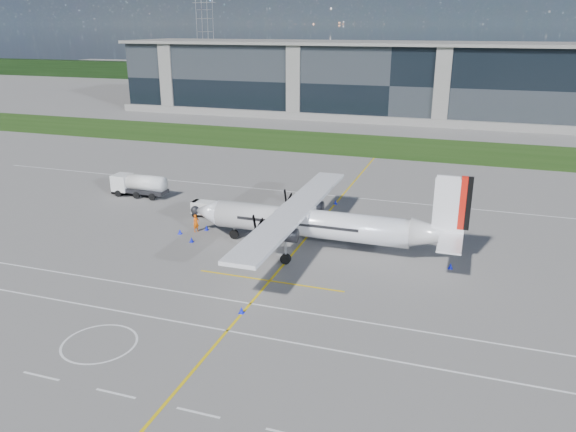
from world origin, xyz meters
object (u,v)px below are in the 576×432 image
at_px(fuel_tanker_truck, 136,185).
at_px(safety_cone_stbdwing, 336,202).
at_px(turboprop_aircraft, 320,208).
at_px(safety_cone_nose_stbd, 207,228).
at_px(safety_cone_tail, 450,266).
at_px(baggage_tug, 204,209).
at_px(safety_cone_fwd, 180,231).
at_px(ground_crew_person, 196,222).
at_px(safety_cone_portwing, 241,310).
at_px(safety_cone_nose_port, 191,240).
at_px(pylon_west, 205,36).

relative_size(fuel_tanker_truck, safety_cone_stbdwing, 13.86).
relative_size(turboprop_aircraft, safety_cone_nose_stbd, 51.66).
bearing_deg(safety_cone_tail, turboprop_aircraft, 177.09).
bearing_deg(baggage_tug, safety_cone_fwd, -88.26).
xyz_separation_m(fuel_tanker_truck, ground_crew_person, (12.25, -8.56, -0.30)).
bearing_deg(safety_cone_portwing, ground_crew_person, 127.84).
distance_m(safety_cone_stbdwing, safety_cone_nose_port, 18.30).
relative_size(safety_cone_nose_stbd, safety_cone_tail, 1.00).
bearing_deg(safety_cone_stbdwing, safety_cone_nose_port, -122.38).
relative_size(pylon_west, safety_cone_nose_port, 60.00).
relative_size(baggage_tug, safety_cone_nose_port, 5.29).
height_order(safety_cone_stbdwing, safety_cone_fwd, same).
bearing_deg(pylon_west, safety_cone_fwd, -64.46).
distance_m(baggage_tug, safety_cone_fwd, 5.57).
height_order(fuel_tanker_truck, safety_cone_nose_port, fuel_tanker_truck).
relative_size(safety_cone_stbdwing, safety_cone_portwing, 1.00).
distance_m(turboprop_aircraft, safety_cone_stbdwing, 14.01).
bearing_deg(turboprop_aircraft, safety_cone_tail, -2.91).
bearing_deg(safety_cone_nose_port, fuel_tanker_truck, 139.56).
bearing_deg(pylon_west, safety_cone_tail, -57.14).
bearing_deg(safety_cone_tail, fuel_tanker_truck, 165.00).
bearing_deg(baggage_tug, pylon_west, 116.34).
distance_m(fuel_tanker_truck, baggage_tug, 11.62).
distance_m(fuel_tanker_truck, safety_cone_nose_port, 17.23).
relative_size(fuel_tanker_truck, ground_crew_person, 3.47).
height_order(pylon_west, ground_crew_person, pylon_west).
relative_size(pylon_west, safety_cone_fwd, 60.00).
bearing_deg(safety_cone_portwing, safety_cone_tail, 43.01).
bearing_deg(fuel_tanker_truck, pylon_west, 113.34).
height_order(fuel_tanker_truck, safety_cone_portwing, fuel_tanker_truck).
bearing_deg(pylon_west, fuel_tanker_truck, -66.66).
distance_m(safety_cone_stbdwing, safety_cone_portwing, 26.42).
height_order(pylon_west, fuel_tanker_truck, pylon_west).
relative_size(safety_cone_fwd, safety_cone_tail, 1.00).
distance_m(safety_cone_stbdwing, safety_cone_tail, 19.24).
height_order(turboprop_aircraft, safety_cone_stbdwing, turboprop_aircraft).
bearing_deg(baggage_tug, fuel_tanker_truck, 159.44).
xyz_separation_m(turboprop_aircraft, safety_cone_fwd, (-13.75, -0.52, -3.62)).
relative_size(pylon_west, ground_crew_person, 15.03).
xyz_separation_m(safety_cone_stbdwing, safety_cone_tail, (13.22, -13.98, 0.00)).
height_order(baggage_tug, safety_cone_nose_stbd, baggage_tug).
relative_size(ground_crew_person, safety_cone_nose_port, 3.99).
bearing_deg(safety_cone_fwd, safety_cone_nose_port, -36.84).
bearing_deg(safety_cone_fwd, safety_cone_nose_stbd, 42.72).
distance_m(safety_cone_tail, safety_cone_nose_port, 23.08).
distance_m(baggage_tug, safety_cone_portwing, 21.62).
height_order(turboprop_aircraft, ground_crew_person, turboprop_aircraft).
xyz_separation_m(pylon_west, safety_cone_nose_stbd, (73.14, -147.23, -14.75)).
height_order(pylon_west, safety_cone_fwd, pylon_west).
height_order(safety_cone_nose_stbd, safety_cone_nose_port, same).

